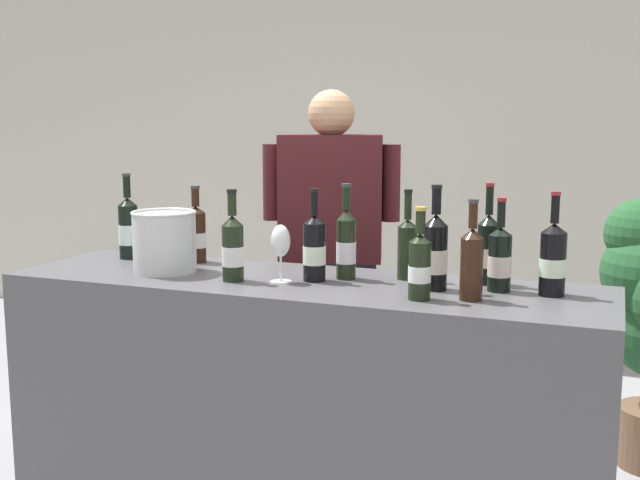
{
  "coord_description": "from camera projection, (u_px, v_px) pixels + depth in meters",
  "views": [
    {
      "loc": [
        1.04,
        -2.48,
        1.51
      ],
      "look_at": [
        0.07,
        0.0,
        1.09
      ],
      "focal_mm": 43.14,
      "sensor_mm": 36.0,
      "label": 1
    }
  ],
  "objects": [
    {
      "name": "ice_bucket",
      "position": [
        164.0,
        241.0,
        2.88
      ],
      "size": [
        0.24,
        0.24,
        0.23
      ],
      "color": "silver",
      "rests_on": "counter"
    },
    {
      "name": "wine_bottle_11",
      "position": [
        553.0,
        259.0,
        2.49
      ],
      "size": [
        0.09,
        0.09,
        0.34
      ],
      "color": "black",
      "rests_on": "counter"
    },
    {
      "name": "wine_bottle_7",
      "position": [
        488.0,
        249.0,
        2.66
      ],
      "size": [
        0.08,
        0.08,
        0.35
      ],
      "color": "black",
      "rests_on": "counter"
    },
    {
      "name": "wine_bottle_4",
      "position": [
        420.0,
        265.0,
        2.43
      ],
      "size": [
        0.07,
        0.07,
        0.3
      ],
      "color": "black",
      "rests_on": "counter"
    },
    {
      "name": "wall_back",
      "position": [
        453.0,
        137.0,
        5.07
      ],
      "size": [
        8.0,
        0.1,
        2.8
      ],
      "primitive_type": "cube",
      "color": "beige",
      "rests_on": "ground_plane"
    },
    {
      "name": "wine_bottle_0",
      "position": [
        472.0,
        261.0,
        2.42
      ],
      "size": [
        0.07,
        0.07,
        0.32
      ],
      "color": "black",
      "rests_on": "counter"
    },
    {
      "name": "wine_bottle_1",
      "position": [
        407.0,
        246.0,
        2.75
      ],
      "size": [
        0.07,
        0.07,
        0.32
      ],
      "color": "black",
      "rests_on": "counter"
    },
    {
      "name": "counter",
      "position": [
        301.0,
        406.0,
        2.82
      ],
      "size": [
        2.16,
        0.6,
        0.94
      ],
      "primitive_type": "cube",
      "color": "#4C4C51",
      "rests_on": "ground_plane"
    },
    {
      "name": "wine_bottle_3",
      "position": [
        500.0,
        259.0,
        2.55
      ],
      "size": [
        0.08,
        0.08,
        0.31
      ],
      "color": "black",
      "rests_on": "counter"
    },
    {
      "name": "wine_bottle_6",
      "position": [
        128.0,
        228.0,
        3.17
      ],
      "size": [
        0.08,
        0.08,
        0.35
      ],
      "color": "black",
      "rests_on": "counter"
    },
    {
      "name": "wine_glass",
      "position": [
        281.0,
        243.0,
        2.69
      ],
      "size": [
        0.08,
        0.08,
        0.21
      ],
      "color": "silver",
      "rests_on": "counter"
    },
    {
      "name": "wine_bottle_10",
      "position": [
        196.0,
        234.0,
        3.08
      ],
      "size": [
        0.08,
        0.08,
        0.31
      ],
      "color": "black",
      "rests_on": "counter"
    },
    {
      "name": "wine_bottle_5",
      "position": [
        233.0,
        248.0,
        2.72
      ],
      "size": [
        0.08,
        0.08,
        0.33
      ],
      "color": "black",
      "rests_on": "counter"
    },
    {
      "name": "wine_bottle_8",
      "position": [
        314.0,
        248.0,
        2.72
      ],
      "size": [
        0.08,
        0.08,
        0.33
      ],
      "color": "black",
      "rests_on": "counter"
    },
    {
      "name": "wine_bottle_2",
      "position": [
        346.0,
        244.0,
        2.75
      ],
      "size": [
        0.07,
        0.07,
        0.34
      ],
      "color": "black",
      "rests_on": "counter"
    },
    {
      "name": "wine_bottle_9",
      "position": [
        435.0,
        252.0,
        2.57
      ],
      "size": [
        0.08,
        0.08,
        0.35
      ],
      "color": "black",
      "rests_on": "counter"
    },
    {
      "name": "person_server",
      "position": [
        331.0,
        280.0,
        3.46
      ],
      "size": [
        0.59,
        0.36,
        1.64
      ],
      "color": "black",
      "rests_on": "ground_plane"
    }
  ]
}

